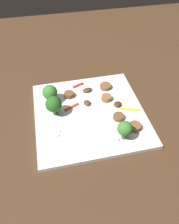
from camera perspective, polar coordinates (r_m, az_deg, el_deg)
ground_plane at (r=0.59m, az=0.00°, el=-0.75°), size 1.40×1.40×0.00m
plate at (r=0.58m, az=0.00°, el=-0.38°), size 0.29×0.29×0.01m
fork at (r=0.52m, az=-3.60°, el=-6.28°), size 0.17×0.07×0.00m
broccoli_floret_0 at (r=0.60m, az=-10.43°, el=5.12°), size 0.04×0.04×0.05m
broccoli_floret_1 at (r=0.50m, az=9.36°, el=-4.44°), size 0.04×0.04×0.05m
broccoli_floret_2 at (r=0.55m, az=-9.46°, el=2.00°), size 0.04×0.04×0.06m
sausage_slice_0 at (r=0.65m, az=4.28°, el=6.78°), size 0.04×0.04×0.01m
sausage_slice_1 at (r=0.61m, az=4.51°, el=3.72°), size 0.03×0.03×0.01m
sausage_slice_2 at (r=0.55m, az=11.91°, el=-3.80°), size 0.03×0.03×0.01m
sausage_slice_3 at (r=0.62m, az=-5.44°, el=4.60°), size 0.04×0.04×0.01m
sausage_slice_4 at (r=0.56m, az=7.71°, el=-1.29°), size 0.04×0.04×0.01m
mushroom_0 at (r=0.60m, az=-0.56°, el=2.44°), size 0.02×0.03×0.01m
mushroom_1 at (r=0.60m, az=7.45°, el=2.07°), size 0.03×0.03×0.01m
mushroom_2 at (r=0.64m, az=-0.61°, el=5.82°), size 0.03×0.02×0.01m
pepper_strip_0 at (r=0.66m, az=-3.02°, el=7.07°), size 0.04×0.02×0.00m
pepper_strip_1 at (r=0.59m, az=-4.75°, el=1.30°), size 0.04×0.02×0.00m
pepper_strip_2 at (r=0.59m, az=10.52°, el=0.71°), size 0.05×0.02×0.00m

